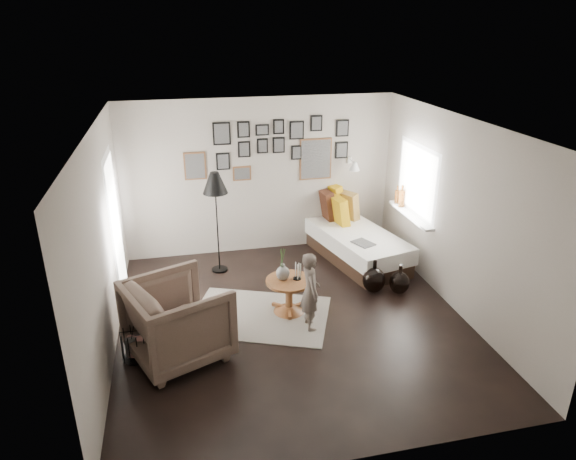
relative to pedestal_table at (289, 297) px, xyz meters
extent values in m
plane|color=black|center=(0.00, -0.22, -0.23)|extent=(4.80, 4.80, 0.00)
plane|color=#A69C91|center=(0.00, 2.18, 1.07)|extent=(4.50, 0.00, 4.50)
plane|color=#A69C91|center=(0.00, -2.62, 1.07)|extent=(4.50, 0.00, 4.50)
plane|color=#A69C91|center=(-2.25, -0.22, 1.07)|extent=(0.00, 4.80, 4.80)
plane|color=#A69C91|center=(2.25, -0.22, 1.07)|extent=(0.00, 4.80, 4.80)
plane|color=white|center=(0.00, -0.22, 2.37)|extent=(4.80, 4.80, 0.00)
plane|color=white|center=(-2.24, 0.98, 0.82)|extent=(0.00, 2.14, 2.14)
plane|color=white|center=(-2.24, 0.98, 0.82)|extent=(0.00, 1.88, 1.88)
plane|color=white|center=(-2.24, 0.98, 0.82)|extent=(0.00, 1.93, 1.93)
plane|color=white|center=(2.23, 0.98, 1.22)|extent=(0.00, 1.30, 1.30)
plane|color=white|center=(2.23, 0.98, 1.22)|extent=(0.00, 1.14, 1.14)
cube|color=white|center=(2.17, 0.98, 0.65)|extent=(0.15, 1.32, 0.04)
cylinder|color=#8C4C14|center=(2.17, 1.33, 0.81)|extent=(0.10, 0.10, 0.28)
cylinder|color=#8C4C14|center=(2.17, 1.50, 0.78)|extent=(0.08, 0.08, 0.22)
cube|color=brown|center=(-1.05, 2.16, 1.32)|extent=(0.35, 0.03, 0.45)
cube|color=black|center=(-1.05, 2.14, 1.32)|extent=(0.30, 0.01, 0.40)
cube|color=black|center=(-0.60, 2.16, 1.82)|extent=(0.28, 0.03, 0.36)
cube|color=black|center=(-0.60, 2.14, 1.82)|extent=(0.23, 0.01, 0.31)
cube|color=black|center=(-0.60, 2.16, 1.37)|extent=(0.22, 0.03, 0.28)
cube|color=black|center=(-0.60, 2.14, 1.37)|extent=(0.17, 0.01, 0.23)
cube|color=black|center=(-0.25, 2.16, 1.87)|extent=(0.20, 0.03, 0.26)
cube|color=black|center=(-0.25, 2.14, 1.87)|extent=(0.15, 0.01, 0.21)
cube|color=black|center=(-0.25, 2.16, 1.55)|extent=(0.20, 0.03, 0.26)
cube|color=black|center=(-0.25, 2.14, 1.55)|extent=(0.15, 0.01, 0.21)
cube|color=black|center=(0.05, 2.16, 1.85)|extent=(0.22, 0.03, 0.18)
cube|color=black|center=(0.05, 2.14, 1.85)|extent=(0.17, 0.01, 0.13)
cube|color=black|center=(0.05, 2.16, 1.59)|extent=(0.18, 0.03, 0.24)
cube|color=black|center=(0.05, 2.14, 1.59)|extent=(0.13, 0.01, 0.19)
cube|color=black|center=(0.32, 2.16, 1.89)|extent=(0.18, 0.03, 0.24)
cube|color=black|center=(0.32, 2.14, 1.89)|extent=(0.13, 0.01, 0.19)
cube|color=black|center=(0.32, 2.16, 1.59)|extent=(0.20, 0.03, 0.26)
cube|color=black|center=(0.32, 2.14, 1.59)|extent=(0.15, 0.01, 0.21)
cube|color=black|center=(0.62, 2.16, 1.82)|extent=(0.24, 0.03, 0.30)
cube|color=black|center=(0.62, 2.14, 1.82)|extent=(0.19, 0.01, 0.25)
cube|color=black|center=(0.62, 2.16, 1.45)|extent=(0.18, 0.03, 0.24)
cube|color=black|center=(0.62, 2.14, 1.45)|extent=(0.13, 0.01, 0.19)
cube|color=brown|center=(0.95, 2.16, 1.32)|extent=(0.55, 0.03, 0.70)
cube|color=black|center=(0.95, 2.14, 1.32)|extent=(0.50, 0.01, 0.65)
cube|color=black|center=(0.95, 2.16, 1.92)|extent=(0.20, 0.03, 0.26)
cube|color=black|center=(0.95, 2.14, 1.92)|extent=(0.15, 0.01, 0.21)
cube|color=black|center=(1.40, 2.16, 1.82)|extent=(0.22, 0.03, 0.28)
cube|color=black|center=(1.40, 2.14, 1.82)|extent=(0.17, 0.01, 0.23)
cube|color=black|center=(1.40, 2.16, 1.45)|extent=(0.22, 0.03, 0.28)
cube|color=black|center=(1.40, 2.14, 1.45)|extent=(0.17, 0.01, 0.23)
cube|color=brown|center=(-0.30, 2.16, 1.15)|extent=(0.30, 0.03, 0.24)
cube|color=black|center=(-0.30, 2.14, 1.15)|extent=(0.25, 0.01, 0.19)
cube|color=white|center=(1.55, 2.15, 1.27)|extent=(0.06, 0.04, 0.10)
cylinder|color=white|center=(1.55, 2.03, 1.29)|extent=(0.02, 0.24, 0.02)
cone|color=white|center=(1.55, 1.90, 1.23)|extent=(0.18, 0.18, 0.14)
cube|color=silver|center=(-0.41, -0.02, -0.22)|extent=(2.15, 1.85, 0.01)
cone|color=brown|center=(0.00, 0.00, -0.18)|extent=(0.47, 0.47, 0.09)
cylinder|color=brown|center=(0.00, 0.00, 0.02)|extent=(0.10, 0.10, 0.36)
cylinder|color=brown|center=(0.00, 0.00, 0.25)|extent=(0.63, 0.63, 0.04)
ellipsoid|color=black|center=(-0.08, 0.02, 0.36)|extent=(0.18, 0.18, 0.20)
cylinder|color=black|center=(-0.08, 0.02, 0.48)|extent=(0.05, 0.05, 0.04)
cylinder|color=black|center=(0.11, 0.00, 0.27)|extent=(0.11, 0.11, 0.02)
cube|color=black|center=(1.44, 1.45, -0.11)|extent=(1.34, 2.25, 0.24)
cube|color=white|center=(1.44, 1.45, 0.14)|extent=(1.41, 2.32, 0.27)
cube|color=#B67F0A|center=(1.46, 2.31, 0.55)|extent=(0.46, 0.67, 0.62)
cube|color=#371B11|center=(1.31, 2.20, 0.52)|extent=(0.31, 0.58, 0.55)
cube|color=brown|center=(1.59, 2.03, 0.50)|extent=(0.48, 0.58, 0.53)
cube|color=#B67F0A|center=(1.37, 1.87, 0.49)|extent=(0.32, 0.54, 0.51)
cube|color=black|center=(1.39, 0.90, 0.28)|extent=(0.35, 0.40, 0.02)
imported|color=brown|center=(-1.48, -0.67, 0.26)|extent=(1.38, 1.37, 0.97)
cube|color=silver|center=(-1.45, -0.62, 0.25)|extent=(0.57, 0.58, 0.20)
cylinder|color=black|center=(-0.80, 1.48, -0.21)|extent=(0.25, 0.25, 0.03)
cylinder|color=black|center=(-0.80, 1.48, 0.49)|extent=(0.02, 0.02, 1.44)
cone|color=black|center=(-0.80, 1.48, 1.23)|extent=(0.38, 0.38, 0.32)
cube|color=black|center=(-2.00, -0.61, -0.06)|extent=(0.22, 0.14, 0.28)
cube|color=silver|center=(-1.97, -0.63, -0.06)|extent=(0.21, 0.11, 0.28)
ellipsoid|color=black|center=(1.34, 0.28, -0.04)|extent=(0.33, 0.33, 0.38)
cylinder|color=black|center=(1.34, 0.28, 0.22)|extent=(0.06, 0.06, 0.12)
ellipsoid|color=black|center=(1.69, 0.16, -0.06)|extent=(0.29, 0.29, 0.34)
cylinder|color=black|center=(1.69, 0.16, 0.17)|extent=(0.06, 0.06, 0.12)
imported|color=#64574F|center=(0.18, -0.43, 0.30)|extent=(0.26, 0.39, 1.06)
camera|label=1|loc=(-1.35, -5.94, 3.50)|focal=32.00mm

